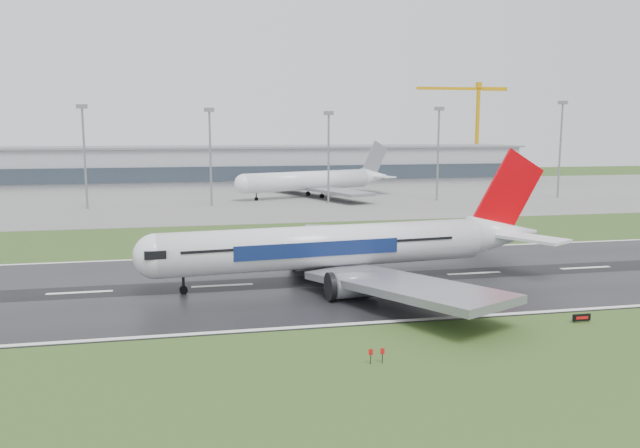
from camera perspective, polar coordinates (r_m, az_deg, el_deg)
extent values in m
plane|color=#2C481A|center=(97.25, 3.04, -5.07)|extent=(520.00, 520.00, 0.00)
cube|color=black|center=(97.24, 3.04, -5.04)|extent=(400.00, 45.00, 0.10)
cube|color=slate|center=(218.94, -5.23, 2.55)|extent=(400.00, 130.00, 0.08)
cube|color=gray|center=(277.89, -6.64, 5.34)|extent=(240.00, 36.00, 15.00)
cylinder|color=gray|center=(193.95, -20.57, 5.52)|extent=(0.64, 0.64, 28.82)
cylinder|color=gray|center=(191.71, -9.91, 5.80)|extent=(0.64, 0.64, 28.08)
cylinder|color=gray|center=(196.18, 0.78, 5.87)|extent=(0.64, 0.64, 27.31)
cylinder|color=gray|center=(206.89, 10.66, 6.08)|extent=(0.64, 0.64, 28.87)
cylinder|color=gray|center=(226.88, 20.96, 6.17)|extent=(0.64, 0.64, 31.16)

